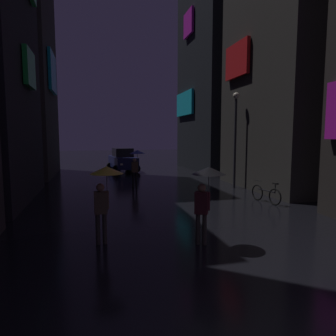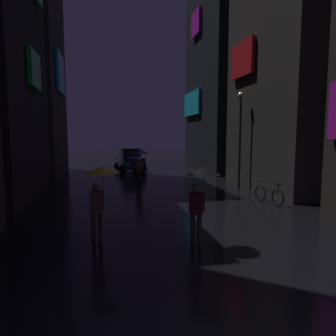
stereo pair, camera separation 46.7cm
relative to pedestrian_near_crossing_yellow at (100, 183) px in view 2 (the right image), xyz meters
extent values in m
cube|color=#26E54C|center=(-2.87, 6.50, 4.20)|extent=(0.20, 1.82, 1.61)
cube|color=#33302D|center=(-5.02, 15.72, 9.33)|extent=(4.00, 7.57, 22.01)
cube|color=#19D8F2|center=(-2.87, 15.10, 5.73)|extent=(0.20, 3.15, 2.75)
cube|color=red|center=(7.83, 7.87, 5.53)|extent=(0.20, 2.56, 1.90)
cube|color=black|center=(9.98, 16.23, 6.98)|extent=(4.00, 8.61, 17.29)
cube|color=#19D8F2|center=(7.83, 17.73, 4.10)|extent=(0.20, 4.35, 2.04)
cube|color=#F226D8|center=(7.83, 16.77, 10.62)|extent=(0.20, 2.18, 2.01)
cylinder|color=#38332D|center=(-0.21, -0.04, -1.24)|extent=(0.12, 0.12, 0.85)
cylinder|color=#38332D|center=(-0.03, -0.03, -1.24)|extent=(0.12, 0.12, 0.85)
cube|color=brown|center=(-0.12, -0.04, -0.52)|extent=(0.35, 0.23, 0.60)
sphere|color=#9E7051|center=(-0.12, -0.04, -0.11)|extent=(0.22, 0.22, 0.22)
cylinder|color=brown|center=(0.06, 0.02, -0.47)|extent=(0.09, 0.09, 0.50)
cylinder|color=slate|center=(0.06, 0.02, -0.13)|extent=(0.02, 0.02, 0.77)
cone|color=yellow|center=(0.06, 0.02, 0.35)|extent=(0.90, 0.90, 0.20)
cylinder|color=#38332D|center=(2.42, -0.70, -1.24)|extent=(0.12, 0.12, 0.85)
cylinder|color=#38332D|center=(2.57, -0.79, -1.24)|extent=(0.12, 0.12, 0.85)
cube|color=#4C1E23|center=(2.49, -0.75, -0.52)|extent=(0.40, 0.37, 0.60)
sphere|color=#9E7051|center=(2.49, -0.75, -0.11)|extent=(0.22, 0.22, 0.22)
cylinder|color=#4C1E23|center=(2.67, -0.80, -0.47)|extent=(0.09, 0.09, 0.50)
cylinder|color=slate|center=(2.67, -0.80, -0.13)|extent=(0.02, 0.02, 0.77)
cone|color=black|center=(2.67, -0.80, 0.35)|extent=(0.90, 0.90, 0.20)
cylinder|color=black|center=(1.96, 8.87, -1.24)|extent=(0.12, 0.12, 0.85)
cylinder|color=black|center=(2.14, 8.88, -1.24)|extent=(0.12, 0.12, 0.85)
cube|color=brown|center=(2.05, 8.87, -0.52)|extent=(0.35, 0.24, 0.60)
sphere|color=beige|center=(2.05, 8.87, -0.11)|extent=(0.22, 0.22, 0.22)
cylinder|color=brown|center=(2.23, 8.94, -0.47)|extent=(0.09, 0.09, 0.50)
cylinder|color=slate|center=(2.23, 8.94, -0.13)|extent=(0.02, 0.02, 0.77)
cone|color=#263FB2|center=(2.23, 8.94, 0.35)|extent=(0.90, 0.90, 0.20)
torus|color=black|center=(6.98, 3.91, -1.31)|extent=(0.18, 0.72, 0.72)
torus|color=black|center=(7.17, 2.83, -1.31)|extent=(0.18, 0.72, 0.72)
cylinder|color=black|center=(7.08, 3.37, -1.13)|extent=(0.22, 0.99, 0.05)
cylinder|color=black|center=(7.17, 2.83, -0.96)|extent=(0.04, 0.04, 0.40)
cube|color=black|center=(7.17, 2.83, -0.74)|extent=(0.16, 0.26, 0.06)
cylinder|color=black|center=(6.98, 3.91, -0.76)|extent=(0.11, 0.45, 0.03)
cube|color=navy|center=(2.17, 16.80, -0.90)|extent=(2.15, 4.27, 0.90)
cube|color=black|center=(2.17, 16.80, -0.10)|extent=(1.64, 2.00, 0.70)
cylinder|color=black|center=(3.13, 15.57, -1.35)|extent=(0.66, 0.29, 0.64)
cylinder|color=black|center=(1.52, 15.39, -1.35)|extent=(0.66, 0.29, 0.64)
cylinder|color=black|center=(2.83, 18.22, -1.35)|extent=(0.66, 0.29, 0.64)
cylinder|color=black|center=(1.22, 18.04, -1.35)|extent=(0.66, 0.29, 0.64)
cube|color=white|center=(2.95, 14.81, -0.90)|extent=(0.21, 0.08, 0.14)
cube|color=white|center=(1.86, 14.69, -0.90)|extent=(0.21, 0.08, 0.14)
cylinder|color=#2D2D33|center=(7.48, 7.19, 0.81)|extent=(0.14, 0.14, 4.96)
sphere|color=#F9EFCC|center=(7.48, 7.19, 3.47)|extent=(0.36, 0.36, 0.36)
camera|label=1|loc=(-0.32, -8.13, 1.27)|focal=32.00mm
camera|label=2|loc=(0.14, -8.24, 1.27)|focal=32.00mm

